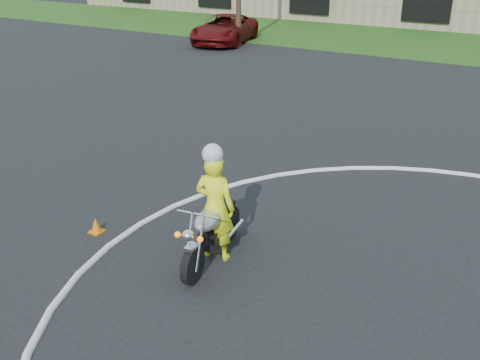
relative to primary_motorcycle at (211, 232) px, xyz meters
The scene contains 3 objects.
primary_motorcycle is the anchor object (origin of this frame).
rider_primary_grp 0.48m from the primary_motorcycle, 94.29° to the left, with size 0.76×0.57×2.10m.
pickup_grp 22.17m from the primary_motorcycle, 122.76° to the left, with size 3.69×5.84×1.50m.
Camera 1 is at (0.46, -3.74, 4.98)m, focal length 40.00 mm.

